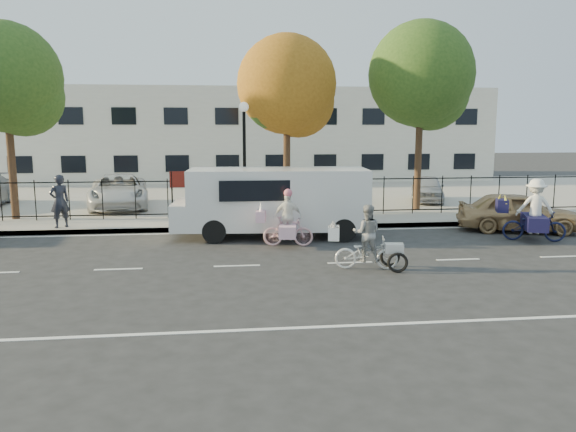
{
  "coord_description": "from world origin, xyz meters",
  "views": [
    {
      "loc": [
        -0.34,
        -14.24,
        3.58
      ],
      "look_at": [
        1.48,
        1.2,
        1.1
      ],
      "focal_mm": 35.0,
      "sensor_mm": 36.0,
      "label": 1
    }
  ],
  "objects": [
    {
      "name": "street_sign",
      "position": [
        -1.85,
        6.8,
        1.42
      ],
      "size": [
        0.85,
        0.06,
        1.8
      ],
      "color": "black",
      "rests_on": "sidewalk"
    },
    {
      "name": "gold_sedan",
      "position": [
        9.77,
        3.8,
        0.68
      ],
      "size": [
        4.3,
        2.71,
        1.37
      ],
      "primitive_type": "imported",
      "rotation": [
        0.0,
        0.0,
        1.27
      ],
      "color": "tan",
      "rests_on": "ground"
    },
    {
      "name": "parking_lot",
      "position": [
        0.0,
        15.0,
        0.07
      ],
      "size": [
        60.0,
        15.6,
        0.15
      ],
      "primitive_type": "cube",
      "color": "#A8A399",
      "rests_on": "ground"
    },
    {
      "name": "building",
      "position": [
        0.0,
        25.0,
        3.0
      ],
      "size": [
        34.0,
        10.0,
        6.0
      ],
      "primitive_type": "cube",
      "color": "silver",
      "rests_on": "ground"
    },
    {
      "name": "tree_west",
      "position": [
        -7.96,
        7.74,
        5.15
      ],
      "size": [
        4.02,
        4.02,
        7.36
      ],
      "color": "#442D1D",
      "rests_on": "ground"
    },
    {
      "name": "lot_car_d",
      "position": [
        9.09,
        10.68,
        0.75
      ],
      "size": [
        2.46,
        3.81,
        1.21
      ],
      "primitive_type": "imported",
      "rotation": [
        0.0,
        0.0,
        -0.32
      ],
      "color": "#B2B4BA",
      "rests_on": "parking_lot"
    },
    {
      "name": "ground",
      "position": [
        0.0,
        0.0,
        0.0
      ],
      "size": [
        120.0,
        120.0,
        0.0
      ],
      "primitive_type": "plane",
      "color": "#333334"
    },
    {
      "name": "pedestrian",
      "position": [
        -5.87,
        5.52,
        1.06
      ],
      "size": [
        0.8,
        0.74,
        1.83
      ],
      "primitive_type": "imported",
      "rotation": [
        0.0,
        0.0,
        3.75
      ],
      "color": "black",
      "rests_on": "sidewalk"
    },
    {
      "name": "white_van",
      "position": [
        1.35,
        3.8,
        1.23
      ],
      "size": [
        6.41,
        2.52,
        2.23
      ],
      "rotation": [
        0.0,
        0.0,
        -0.07
      ],
      "color": "white",
      "rests_on": "ground"
    },
    {
      "name": "tree_mid",
      "position": [
        2.4,
        8.26,
        5.03
      ],
      "size": [
        3.92,
        3.92,
        7.19
      ],
      "color": "#442D1D",
      "rests_on": "ground"
    },
    {
      "name": "tree_east",
      "position": [
        7.86,
        8.26,
        5.47
      ],
      "size": [
        4.26,
        4.26,
        7.81
      ],
      "color": "#442D1D",
      "rests_on": "ground"
    },
    {
      "name": "unicorn_bike",
      "position": [
        1.58,
        2.29,
        0.65
      ],
      "size": [
        1.77,
        1.25,
        1.75
      ],
      "rotation": [
        0.0,
        0.0,
        1.41
      ],
      "color": "#D09EA8",
      "rests_on": "ground"
    },
    {
      "name": "bull_bike",
      "position": [
        9.39,
        2.17,
        0.79
      ],
      "size": [
        2.19,
        1.55,
        1.97
      ],
      "rotation": [
        0.0,
        0.0,
        1.23
      ],
      "color": "#101436",
      "rests_on": "ground"
    },
    {
      "name": "lot_car_c",
      "position": [
        1.64,
        11.18,
        0.78
      ],
      "size": [
        1.65,
        3.91,
        1.25
      ],
      "primitive_type": "imported",
      "rotation": [
        0.0,
        0.0,
        0.09
      ],
      "color": "#43454A",
      "rests_on": "parking_lot"
    },
    {
      "name": "iron_fence",
      "position": [
        0.0,
        7.2,
        0.9
      ],
      "size": [
        58.0,
        0.06,
        1.5
      ],
      "primitive_type": null,
      "color": "black",
      "rests_on": "sidewalk"
    },
    {
      "name": "lamppost",
      "position": [
        0.5,
        6.8,
        3.11
      ],
      "size": [
        0.36,
        0.36,
        4.33
      ],
      "color": "black",
      "rests_on": "sidewalk"
    },
    {
      "name": "curb",
      "position": [
        0.0,
        5.05,
        0.07
      ],
      "size": [
        60.0,
        0.1,
        0.15
      ],
      "primitive_type": "cube",
      "color": "#A8A399",
      "rests_on": "ground"
    },
    {
      "name": "lot_car_b",
      "position": [
        -4.76,
        10.36,
        0.86
      ],
      "size": [
        3.07,
        5.38,
        1.42
      ],
      "primitive_type": "imported",
      "rotation": [
        0.0,
        0.0,
        0.15
      ],
      "color": "silver",
      "rests_on": "parking_lot"
    },
    {
      "name": "sidewalk",
      "position": [
        0.0,
        6.1,
        0.07
      ],
      "size": [
        60.0,
        2.2,
        0.15
      ],
      "primitive_type": "cube",
      "color": "#A8A399",
      "rests_on": "ground"
    },
    {
      "name": "road_markings",
      "position": [
        0.0,
        0.0,
        0.01
      ],
      "size": [
        60.0,
        9.52,
        0.01
      ],
      "primitive_type": null,
      "color": "silver",
      "rests_on": "ground"
    },
    {
      "name": "zebra_trike",
      "position": [
        3.26,
        -0.69,
        0.64
      ],
      "size": [
        1.94,
        0.99,
        1.66
      ],
      "rotation": [
        0.0,
        0.0,
        1.37
      ],
      "color": "white",
      "rests_on": "ground"
    }
  ]
}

